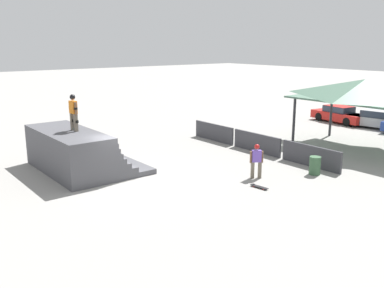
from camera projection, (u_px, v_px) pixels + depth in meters
The scene contains 11 objects.
ground_plane at pixel (129, 181), 18.86m from camera, with size 160.00×160.00×0.00m, color gray.
quarter_pipe_ramp at pixel (76, 153), 20.24m from camera, with size 5.64×4.13×1.97m.
skater_on_deck at pixel (73, 110), 19.61m from camera, with size 0.72×0.25×1.70m.
skateboard_on_deck at pixel (75, 128), 20.27m from camera, with size 0.85×0.48×0.09m.
bystander_walking at pixel (257, 158), 19.09m from camera, with size 0.42×0.56×1.57m.
skateboard_on_ground at pixel (259, 187), 17.96m from camera, with size 0.83×0.29×0.09m.
barrier_fence at pixel (257, 143), 23.79m from camera, with size 10.71×0.12×1.05m.
pavilion_shelter at pixel (365, 90), 23.69m from camera, with size 7.70×4.40×4.00m.
trash_bin at pixel (315, 166), 19.73m from camera, with size 0.52×0.52×0.85m, color #385B3D.
parked_car_red at pixel (339, 115), 32.62m from camera, with size 4.54×2.16×1.27m.
parked_car_silver at pixel (378, 120), 30.48m from camera, with size 4.48×2.23×1.27m.
Camera 1 is at (15.87, -8.88, 5.95)m, focal length 40.00 mm.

